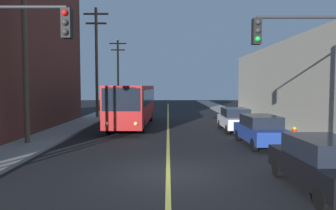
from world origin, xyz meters
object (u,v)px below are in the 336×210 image
Objects in this scene: parked_car_white at (235,119)px; utility_pole_mid at (96,58)px; city_bus at (133,103)px; utility_pole_near at (25,38)px; traffic_signal_right_corner at (306,57)px; traffic_signal_left_corner at (10,53)px; utility_pole_far at (118,70)px; parked_car_blue at (260,130)px; fire_hydrant at (294,134)px; parked_car_black at (323,164)px.

utility_pole_mid is at bearing 143.33° from parked_car_white.
utility_pole_near is at bearing -120.17° from city_bus.
utility_pole_near reaches higher than traffic_signal_right_corner.
city_bus is at bearing 79.39° from traffic_signal_left_corner.
utility_pole_mid is 14.06m from utility_pole_far.
utility_pole_near is 1.68× the size of traffic_signal_left_corner.
parked_car_blue is 1.96m from fire_hydrant.
parked_car_black is at bearing -90.28° from parked_car_white.
fire_hydrant is (9.62, -8.04, -1.23)m from city_bus.
parked_car_blue is at bearing -47.27° from city_bus.
parked_car_black is 5.29× the size of fire_hydrant.
city_bus reaches higher than parked_car_blue.
traffic_signal_right_corner is at bearing -107.70° from fire_hydrant.
utility_pole_near is at bearing -90.89° from utility_pole_far.
traffic_signal_left_corner is (-2.64, -14.11, 2.49)m from city_bus.
parked_car_black is 37.69m from utility_pole_far.
parked_car_black is at bearing -103.67° from traffic_signal_right_corner.
traffic_signal_right_corner is (0.75, 3.07, 3.46)m from parked_car_black.
utility_pole_mid is 20.31m from fire_hydrant.
parked_car_white is at bearing 92.06° from parked_car_blue.
parked_car_blue is 19.19m from utility_pole_mid.
utility_pole_far is at bearing 92.87° from traffic_signal_left_corner.
parked_car_black is 0.74× the size of traffic_signal_right_corner.
city_bus is at bearing 159.01° from parked_car_white.
parked_car_blue is at bearing 87.97° from parked_car_black.
parked_car_blue and parked_car_white have the same top height.
parked_car_black is at bearing -8.51° from traffic_signal_left_corner.
utility_pole_near reaches higher than parked_car_blue.
traffic_signal_right_corner is at bearing -83.42° from parked_car_blue.
city_bus is at bearing -54.22° from utility_pole_mid.
parked_car_white is at bearing 94.04° from traffic_signal_right_corner.
city_bus is 8.30m from utility_pole_mid.
parked_car_black and parked_car_blue have the same top height.
traffic_signal_right_corner is (12.97, -4.31, -1.39)m from utility_pole_near.
city_bus is at bearing 115.45° from parked_car_black.
traffic_signal_left_corner reaches higher than parked_car_blue.
parked_car_blue is at bearing -66.89° from utility_pole_far.
utility_pole_near is 6.41m from traffic_signal_left_corner.
parked_car_blue is 0.42× the size of utility_pole_mid.
traffic_signal_right_corner reaches higher than fire_hydrant.
city_bus is 2.03× the size of traffic_signal_left_corner.
parked_car_black is 0.44× the size of utility_pole_near.
utility_pole_mid is 1.76× the size of traffic_signal_left_corner.
parked_car_blue is 0.44× the size of utility_pole_near.
parked_car_blue is at bearing -87.94° from parked_car_white.
traffic_signal_left_corner reaches higher than parked_car_black.
traffic_signal_left_corner is at bearing -87.13° from utility_pole_far.
parked_car_blue is (0.26, 7.29, 0.00)m from parked_car_black.
traffic_signal_left_corner is at bearing -132.07° from parked_car_white.
utility_pole_mid reaches higher than utility_pole_far.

